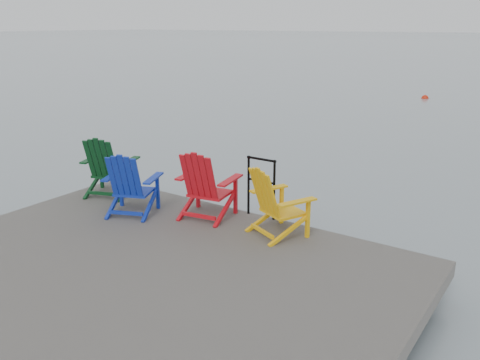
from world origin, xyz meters
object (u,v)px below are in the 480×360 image
Objects in this scene: chair_blue at (130,183)px; chair_red at (206,184)px; chair_yellow at (276,201)px; handrail at (261,182)px; chair_green at (108,166)px; buoy_a at (425,98)px.

chair_blue is 0.94× the size of chair_red.
chair_blue is at bearing -141.35° from chair_yellow.
handrail is 2.68m from chair_green.
chair_yellow is at bearing -8.92° from chair_blue.
chair_yellow reaches higher than buoy_a.
handrail is 2.85× the size of buoy_a.
chair_blue is at bearing -43.94° from chair_green.
chair_green is at bearing 133.34° from chair_blue.
chair_green reaches higher than chair_blue.
buoy_a is at bearing 97.38° from handrail.
chair_green reaches higher than chair_yellow.
chair_blue is at bearing -148.69° from handrail.
chair_green reaches higher than handrail.
buoy_a is at bearing 68.75° from chair_green.
chair_red is (1.96, 0.10, 0.01)m from chair_green.
chair_red is at bearing -154.44° from chair_yellow.
chair_red reaches higher than chair_green.
handrail is 0.94× the size of chair_yellow.
handrail is at bearing 162.92° from chair_yellow.
buoy_a is (-2.29, 17.67, -1.04)m from handrail.
chair_green is 1.97m from chair_red.
handrail is at bearing -82.62° from buoy_a.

